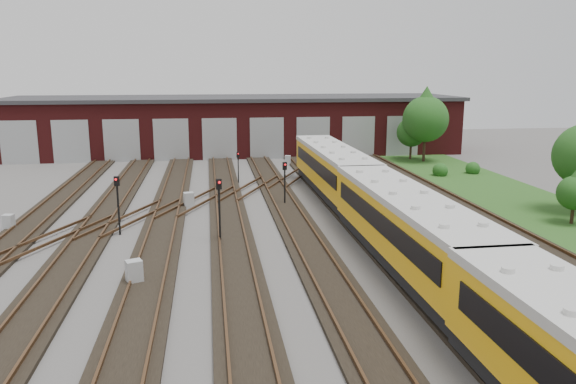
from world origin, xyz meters
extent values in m
plane|color=#4C4946|center=(0.00, 0.00, 0.00)|extent=(120.00, 120.00, 0.00)
cube|color=black|center=(-10.00, 0.00, 0.09)|extent=(2.40, 70.00, 0.18)
cube|color=brown|center=(-10.72, 0.00, 0.26)|extent=(0.10, 70.00, 0.15)
cube|color=brown|center=(-9.28, 0.00, 0.26)|extent=(0.10, 70.00, 0.15)
cube|color=black|center=(-6.00, 0.00, 0.09)|extent=(2.40, 70.00, 0.18)
cube|color=brown|center=(-6.72, 0.00, 0.26)|extent=(0.10, 70.00, 0.15)
cube|color=brown|center=(-5.28, 0.00, 0.26)|extent=(0.10, 70.00, 0.15)
cube|color=black|center=(-2.00, 0.00, 0.09)|extent=(2.40, 70.00, 0.18)
cube|color=brown|center=(-2.72, 0.00, 0.26)|extent=(0.10, 70.00, 0.15)
cube|color=brown|center=(-1.28, 0.00, 0.26)|extent=(0.10, 70.00, 0.15)
cube|color=black|center=(2.00, 0.00, 0.09)|extent=(2.40, 70.00, 0.18)
cube|color=brown|center=(1.28, 0.00, 0.26)|extent=(0.10, 70.00, 0.15)
cube|color=brown|center=(2.72, 0.00, 0.26)|extent=(0.10, 70.00, 0.15)
cube|color=black|center=(6.00, 0.00, 0.09)|extent=(2.40, 70.00, 0.18)
cube|color=brown|center=(5.28, 0.00, 0.26)|extent=(0.10, 70.00, 0.15)
cube|color=brown|center=(6.72, 0.00, 0.26)|extent=(0.10, 70.00, 0.15)
cube|color=black|center=(10.00, 0.00, 0.09)|extent=(2.40, 70.00, 0.18)
cube|color=brown|center=(9.28, 0.00, 0.26)|extent=(0.10, 70.00, 0.15)
cube|color=brown|center=(10.72, 0.00, 0.26)|extent=(0.10, 70.00, 0.15)
cube|color=black|center=(14.00, 0.00, 0.09)|extent=(2.40, 70.00, 0.18)
cube|color=brown|center=(13.28, 0.00, 0.26)|extent=(0.10, 70.00, 0.15)
cube|color=brown|center=(14.72, 0.00, 0.26)|extent=(0.10, 70.00, 0.15)
cube|color=brown|center=(-8.00, 10.00, 0.26)|extent=(5.40, 9.62, 0.15)
cube|color=brown|center=(-4.00, 14.00, 0.26)|extent=(5.40, 9.62, 0.15)
cube|color=brown|center=(0.00, 18.00, 0.26)|extent=(5.40, 9.62, 0.15)
cube|color=brown|center=(-12.00, 6.00, 0.26)|extent=(5.40, 9.62, 0.15)
cube|color=brown|center=(4.00, 22.00, 0.26)|extent=(5.40, 9.62, 0.15)
cube|color=#501414|center=(0.00, 40.00, 3.00)|extent=(50.00, 12.00, 6.00)
cube|color=#2F2F32|center=(0.00, 40.00, 6.15)|extent=(51.00, 12.50, 0.40)
cube|color=#96999B|center=(-22.00, 33.98, 2.20)|extent=(3.60, 0.12, 4.40)
cube|color=#96999B|center=(-17.00, 33.98, 2.20)|extent=(3.60, 0.12, 4.40)
cube|color=#96999B|center=(-12.00, 33.98, 2.20)|extent=(3.60, 0.12, 4.40)
cube|color=#96999B|center=(-7.00, 33.98, 2.20)|extent=(3.60, 0.12, 4.40)
cube|color=#96999B|center=(-2.00, 33.98, 2.20)|extent=(3.60, 0.12, 4.40)
cube|color=#96999B|center=(3.00, 33.98, 2.20)|extent=(3.60, 0.12, 4.40)
cube|color=#96999B|center=(8.00, 33.98, 2.20)|extent=(3.60, 0.12, 4.40)
cube|color=#96999B|center=(13.00, 33.98, 2.20)|extent=(3.60, 0.12, 4.40)
cube|color=#96999B|center=(18.00, 33.98, 2.20)|extent=(3.60, 0.12, 4.40)
cube|color=#20501A|center=(19.00, 10.00, 0.03)|extent=(8.00, 55.00, 0.05)
cube|color=black|center=(6.00, -0.85, 0.65)|extent=(2.61, 16.27, 0.65)
cube|color=#E2AA0C|center=(6.00, -0.85, 2.17)|extent=(2.94, 16.27, 2.38)
cube|color=beige|center=(6.00, -0.85, 3.53)|extent=(3.05, 16.27, 0.32)
cube|color=black|center=(4.57, -0.86, 2.44)|extent=(0.17, 14.30, 0.92)
cube|color=black|center=(7.43, -0.83, 2.44)|extent=(0.17, 14.30, 0.92)
cube|color=black|center=(6.00, 15.15, 0.65)|extent=(2.61, 16.27, 0.65)
cube|color=#E2AA0C|center=(6.00, 15.15, 2.17)|extent=(2.94, 16.27, 2.38)
cube|color=beige|center=(6.00, 15.15, 3.53)|extent=(3.05, 16.27, 0.32)
cube|color=black|center=(4.57, 15.14, 2.44)|extent=(0.17, 14.30, 0.92)
cube|color=black|center=(7.43, 15.17, 2.44)|extent=(0.17, 14.30, 0.92)
cylinder|color=black|center=(-8.37, 6.96, 1.45)|extent=(0.11, 0.11, 2.89)
cube|color=black|center=(-8.37, 6.96, 3.16)|extent=(0.30, 0.22, 0.55)
sphere|color=red|center=(-8.37, 6.85, 3.27)|extent=(0.13, 0.13, 0.13)
cylinder|color=black|center=(-2.67, 4.60, 1.51)|extent=(0.11, 0.11, 3.02)
cube|color=black|center=(-2.67, 4.60, 3.30)|extent=(0.32, 0.25, 0.57)
sphere|color=red|center=(-2.67, 4.49, 3.41)|extent=(0.14, 0.14, 0.14)
cylinder|color=black|center=(2.03, 12.78, 1.27)|extent=(0.11, 0.11, 2.53)
cube|color=black|center=(2.03, 12.78, 2.81)|extent=(0.30, 0.22, 0.55)
sphere|color=red|center=(2.03, 12.67, 2.92)|extent=(0.13, 0.13, 0.13)
cylinder|color=black|center=(-0.75, 21.20, 1.09)|extent=(0.09, 0.09, 2.19)
cube|color=black|center=(-0.75, 21.20, 2.41)|extent=(0.25, 0.19, 0.45)
sphere|color=red|center=(-0.75, 21.11, 2.50)|extent=(0.11, 0.11, 0.11)
cube|color=#A7AAAC|center=(-15.00, 8.72, 0.49)|extent=(0.68, 0.60, 0.99)
cube|color=#A7AAAC|center=(-4.62, 12.98, 0.54)|extent=(0.76, 0.68, 1.09)
cube|color=#A7AAAC|center=(-6.57, -1.08, 0.56)|extent=(0.84, 0.77, 1.13)
cube|color=#A7AAAC|center=(4.64, 29.78, 0.47)|extent=(0.65, 0.57, 0.94)
cube|color=#A7AAAC|center=(8.32, 23.48, 0.55)|extent=(0.74, 0.64, 1.10)
cylinder|color=black|center=(18.87, 29.74, 1.20)|extent=(0.27, 0.27, 2.41)
sphere|color=#164012|center=(18.87, 29.74, 4.41)|extent=(4.68, 4.68, 4.68)
cone|color=#164012|center=(18.87, 29.74, 6.08)|extent=(4.01, 4.01, 3.34)
cylinder|color=black|center=(18.07, 31.43, 0.79)|extent=(0.24, 0.24, 1.59)
sphere|color=#164012|center=(18.07, 31.43, 2.91)|extent=(3.09, 3.09, 3.09)
cone|color=#164012|center=(18.07, 31.43, 4.02)|extent=(2.65, 2.65, 2.21)
cylinder|color=black|center=(18.89, 5.37, 0.54)|extent=(0.20, 0.20, 1.08)
sphere|color=#164012|center=(18.89, 5.37, 1.99)|extent=(2.11, 2.11, 2.11)
cone|color=#164012|center=(18.89, 5.37, 2.74)|extent=(1.81, 1.81, 1.50)
sphere|color=#164012|center=(17.36, 21.89, 0.68)|extent=(1.37, 1.37, 1.37)
sphere|color=#164012|center=(20.76, 22.51, 0.65)|extent=(1.31, 1.31, 1.31)
camera|label=1|loc=(-3.13, -25.25, 9.32)|focal=35.00mm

